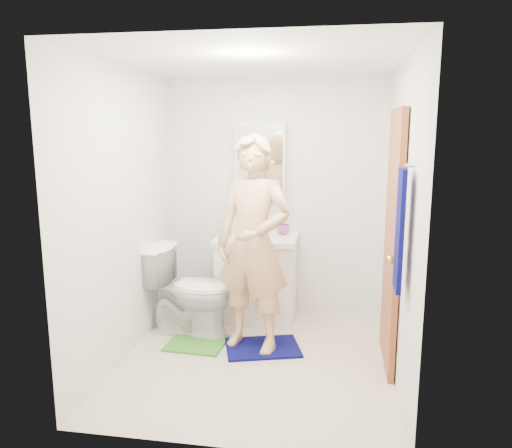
{
  "coord_description": "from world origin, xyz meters",
  "views": [
    {
      "loc": [
        0.63,
        -3.83,
        1.9
      ],
      "look_at": [
        -0.05,
        0.25,
        1.1
      ],
      "focal_mm": 35.0,
      "sensor_mm": 36.0,
      "label": 1
    }
  ],
  "objects": [
    {
      "name": "floor",
      "position": [
        0.0,
        0.0,
        -0.01
      ],
      "size": [
        2.2,
        2.4,
        0.02
      ],
      "primitive_type": "cube",
      "color": "beige",
      "rests_on": "ground"
    },
    {
      "name": "ceiling",
      "position": [
        0.0,
        0.0,
        2.41
      ],
      "size": [
        2.2,
        2.4,
        0.02
      ],
      "primitive_type": "cube",
      "color": "white",
      "rests_on": "ground"
    },
    {
      "name": "wall_back",
      "position": [
        0.0,
        1.21,
        1.2
      ],
      "size": [
        2.2,
        0.02,
        2.4
      ],
      "primitive_type": "cube",
      "color": "silver",
      "rests_on": "ground"
    },
    {
      "name": "wall_front",
      "position": [
        0.0,
        -1.21,
        1.2
      ],
      "size": [
        2.2,
        0.02,
        2.4
      ],
      "primitive_type": "cube",
      "color": "silver",
      "rests_on": "ground"
    },
    {
      "name": "wall_left",
      "position": [
        -1.11,
        0.0,
        1.2
      ],
      "size": [
        0.02,
        2.4,
        2.4
      ],
      "primitive_type": "cube",
      "color": "silver",
      "rests_on": "ground"
    },
    {
      "name": "wall_right",
      "position": [
        1.11,
        0.0,
        1.2
      ],
      "size": [
        0.02,
        2.4,
        2.4
      ],
      "primitive_type": "cube",
      "color": "silver",
      "rests_on": "ground"
    },
    {
      "name": "vanity_cabinet",
      "position": [
        -0.15,
        0.91,
        0.4
      ],
      "size": [
        0.75,
        0.55,
        0.8
      ],
      "primitive_type": "cube",
      "color": "white",
      "rests_on": "floor"
    },
    {
      "name": "countertop",
      "position": [
        -0.15,
        0.91,
        0.83
      ],
      "size": [
        0.79,
        0.59,
        0.05
      ],
      "primitive_type": "cube",
      "color": "white",
      "rests_on": "vanity_cabinet"
    },
    {
      "name": "sink_basin",
      "position": [
        -0.15,
        0.91,
        0.84
      ],
      "size": [
        0.4,
        0.4,
        0.03
      ],
      "primitive_type": "cylinder",
      "color": "white",
      "rests_on": "countertop"
    },
    {
      "name": "faucet",
      "position": [
        -0.15,
        1.09,
        0.91
      ],
      "size": [
        0.03,
        0.03,
        0.12
      ],
      "primitive_type": "cylinder",
      "color": "silver",
      "rests_on": "countertop"
    },
    {
      "name": "medicine_cabinet",
      "position": [
        -0.15,
        1.14,
        1.6
      ],
      "size": [
        0.5,
        0.12,
        0.7
      ],
      "primitive_type": "cube",
      "color": "white",
      "rests_on": "wall_back"
    },
    {
      "name": "mirror_panel",
      "position": [
        -0.15,
        1.08,
        1.6
      ],
      "size": [
        0.46,
        0.01,
        0.66
      ],
      "primitive_type": "cube",
      "color": "white",
      "rests_on": "wall_back"
    },
    {
      "name": "door",
      "position": [
        1.07,
        0.15,
        1.02
      ],
      "size": [
        0.05,
        0.8,
        2.05
      ],
      "primitive_type": "cube",
      "color": "#A7552E",
      "rests_on": "ground"
    },
    {
      "name": "door_knob",
      "position": [
        1.03,
        -0.17,
        0.95
      ],
      "size": [
        0.07,
        0.07,
        0.07
      ],
      "primitive_type": "sphere",
      "color": "gold",
      "rests_on": "door"
    },
    {
      "name": "towel",
      "position": [
        1.03,
        -0.57,
        1.25
      ],
      "size": [
        0.03,
        0.24,
        0.8
      ],
      "primitive_type": "cube",
      "color": "#080950",
      "rests_on": "wall_right"
    },
    {
      "name": "towel_hook",
      "position": [
        1.07,
        -0.57,
        1.67
      ],
      "size": [
        0.06,
        0.02,
        0.02
      ],
      "primitive_type": "cylinder",
      "rotation": [
        0.0,
        1.57,
        0.0
      ],
      "color": "silver",
      "rests_on": "wall_right"
    },
    {
      "name": "toilet",
      "position": [
        -0.7,
        0.44,
        0.42
      ],
      "size": [
        0.88,
        0.58,
        0.84
      ],
      "primitive_type": "imported",
      "rotation": [
        0.0,
        0.0,
        1.43
      ],
      "color": "white",
      "rests_on": "floor"
    },
    {
      "name": "bath_mat",
      "position": [
        0.02,
        0.2,
        0.01
      ],
      "size": [
        0.74,
        0.61,
        0.02
      ],
      "primitive_type": "cube",
      "rotation": [
        0.0,
        0.0,
        0.29
      ],
      "color": "#080950",
      "rests_on": "floor"
    },
    {
      "name": "green_rug",
      "position": [
        -0.58,
        0.19,
        0.01
      ],
      "size": [
        0.53,
        0.46,
        0.02
      ],
      "primitive_type": "cube",
      "rotation": [
        0.0,
        0.0,
        -0.07
      ],
      "color": "#40872D",
      "rests_on": "floor"
    },
    {
      "name": "soap_dispenser",
      "position": [
        -0.45,
        0.89,
        0.95
      ],
      "size": [
        0.11,
        0.11,
        0.2
      ],
      "primitive_type": "imported",
      "rotation": [
        0.0,
        0.0,
        0.25
      ],
      "color": "tan",
      "rests_on": "countertop"
    },
    {
      "name": "toothbrush_cup",
      "position": [
        0.09,
        1.05,
        0.9
      ],
      "size": [
        0.17,
        0.17,
        0.1
      ],
      "primitive_type": "imported",
      "rotation": [
        0.0,
        0.0,
        0.42
      ],
      "color": "#924597",
      "rests_on": "countertop"
    },
    {
      "name": "man",
      "position": [
        -0.06,
        0.19,
        0.94
      ],
      "size": [
        0.77,
        0.62,
        1.84
      ],
      "primitive_type": "imported",
      "rotation": [
        0.0,
        0.0,
        -0.3
      ],
      "color": "tan",
      "rests_on": "bath_mat"
    }
  ]
}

